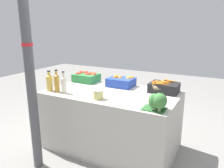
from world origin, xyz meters
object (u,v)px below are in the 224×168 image
(apple_crate, at_px, (87,77))
(sparrow_bird, at_px, (155,88))
(carrot_crate, at_px, (164,87))
(juice_bottle_cloudy, at_px, (64,84))
(orange_crate, at_px, (121,82))
(support_pole, at_px, (28,53))
(juice_bottle_golden, at_px, (50,82))
(juice_bottle_amber, at_px, (57,82))
(pickle_jar, at_px, (98,94))
(broccoli_pile, at_px, (158,101))

(apple_crate, bearing_deg, sparrow_bird, -26.71)
(carrot_crate, height_order, juice_bottle_cloudy, juice_bottle_cloudy)
(apple_crate, bearing_deg, orange_crate, 0.09)
(support_pole, height_order, juice_bottle_golden, support_pole)
(carrot_crate, bearing_deg, juice_bottle_cloudy, -150.27)
(juice_bottle_amber, relative_size, pickle_jar, 2.32)
(carrot_crate, bearing_deg, orange_crate, 179.37)
(support_pole, distance_m, broccoli_pile, 1.35)
(sparrow_bird, bearing_deg, apple_crate, 15.94)
(support_pole, distance_m, sparrow_bird, 1.29)
(broccoli_pile, xyz_separation_m, juice_bottle_amber, (-1.27, 0.03, 0.03))
(pickle_jar, bearing_deg, carrot_crate, 46.34)
(juice_bottle_golden, bearing_deg, support_pole, -68.49)
(carrot_crate, bearing_deg, juice_bottle_golden, -154.85)
(broccoli_pile, relative_size, pickle_jar, 1.99)
(orange_crate, xyz_separation_m, juice_bottle_amber, (-0.58, -0.61, 0.05))
(juice_bottle_golden, relative_size, pickle_jar, 2.13)
(sparrow_bird, bearing_deg, juice_bottle_amber, 42.56)
(support_pole, bearing_deg, pickle_jar, 39.52)
(juice_bottle_amber, bearing_deg, orange_crate, 46.29)
(juice_bottle_cloudy, height_order, sparrow_bird, juice_bottle_cloudy)
(sparrow_bird, bearing_deg, carrot_crate, -41.04)
(apple_crate, xyz_separation_m, juice_bottle_golden, (-0.14, -0.61, 0.04))
(support_pole, bearing_deg, apple_crate, 91.96)
(broccoli_pile, relative_size, juice_bottle_golden, 0.93)
(orange_crate, height_order, juice_bottle_cloudy, juice_bottle_cloudy)
(juice_bottle_golden, distance_m, pickle_jar, 0.71)
(juice_bottle_amber, bearing_deg, carrot_crate, 27.35)
(juice_bottle_amber, distance_m, pickle_jar, 0.59)
(orange_crate, xyz_separation_m, carrot_crate, (0.58, -0.01, -0.00))
(carrot_crate, xyz_separation_m, broccoli_pile, (0.11, -0.63, 0.03))
(juice_bottle_amber, bearing_deg, apple_crate, 88.19)
(juice_bottle_golden, bearing_deg, juice_bottle_amber, 0.00)
(juice_bottle_golden, bearing_deg, orange_crate, 40.99)
(apple_crate, bearing_deg, broccoli_pile, -26.96)
(juice_bottle_amber, distance_m, sparrow_bird, 1.23)
(support_pole, xyz_separation_m, pickle_jar, (0.53, 0.44, -0.47))
(support_pole, xyz_separation_m, juice_bottle_cloudy, (0.05, 0.44, -0.41))
(support_pole, bearing_deg, juice_bottle_amber, 97.12)
(orange_crate, bearing_deg, sparrow_bird, -43.25)
(apple_crate, height_order, juice_bottle_cloudy, juice_bottle_cloudy)
(sparrow_bird, bearing_deg, orange_crate, -0.60)
(apple_crate, xyz_separation_m, juice_bottle_cloudy, (0.09, -0.61, 0.04))
(carrot_crate, height_order, juice_bottle_amber, juice_bottle_amber)
(orange_crate, distance_m, broccoli_pile, 0.94)
(carrot_crate, bearing_deg, sparrow_bird, -83.69)
(orange_crate, bearing_deg, juice_bottle_amber, -133.71)
(orange_crate, height_order, juice_bottle_amber, juice_bottle_amber)
(support_pole, xyz_separation_m, orange_crate, (0.53, 1.05, -0.46))
(apple_crate, relative_size, carrot_crate, 1.00)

